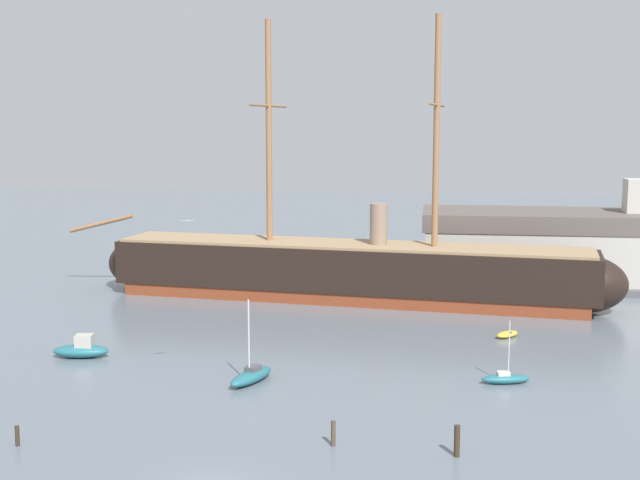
% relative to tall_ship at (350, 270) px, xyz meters
% --- Properties ---
extents(tall_ship, '(65.90, 15.41, 31.74)m').
position_rel_tall_ship_xyz_m(tall_ship, '(0.00, 0.00, 0.00)').
color(tall_ship, brown).
rests_on(tall_ship, ground).
extents(sailboat_near_centre, '(3.36, 5.34, 6.69)m').
position_rel_tall_ship_xyz_m(sailboat_near_centre, '(-4.45, -31.99, -2.84)').
color(sailboat_near_centre, '#236670').
rests_on(sailboat_near_centre, ground).
extents(motorboat_mid_left, '(5.02, 2.64, 2.01)m').
position_rel_tall_ship_xyz_m(motorboat_mid_left, '(-20.57, -27.02, -2.70)').
color(motorboat_mid_left, '#236670').
rests_on(motorboat_mid_left, ground).
extents(sailboat_mid_right, '(4.00, 1.96, 5.00)m').
position_rel_tall_ship_xyz_m(sailboat_mid_right, '(15.26, -29.50, -2.98)').
color(sailboat_mid_right, '#236670').
rests_on(sailboat_mid_right, ground).
extents(dinghy_alongside_stern, '(2.69, 2.71, 0.63)m').
position_rel_tall_ship_xyz_m(dinghy_alongside_stern, '(16.55, -15.02, -3.09)').
color(dinghy_alongside_stern, gold).
rests_on(dinghy_alongside_stern, ground).
extents(dinghy_distant_centre, '(2.48, 3.06, 0.67)m').
position_rel_tall_ship_xyz_m(dinghy_distant_centre, '(-2.46, 11.31, -3.07)').
color(dinghy_distant_centre, '#1E284C').
rests_on(dinghy_distant_centre, ground).
extents(mooring_piling_nearest, '(0.30, 0.30, 1.65)m').
position_rel_tall_ship_xyz_m(mooring_piling_nearest, '(3.49, -44.02, -2.58)').
color(mooring_piling_nearest, '#4C3D2D').
rests_on(mooring_piling_nearest, ground).
extents(mooring_piling_left_pair, '(0.37, 0.37, 1.98)m').
position_rel_tall_ship_xyz_m(mooring_piling_left_pair, '(11.17, -44.66, -2.42)').
color(mooring_piling_left_pair, '#382B1E').
rests_on(mooring_piling_left_pair, ground).
extents(mooring_piling_right_pair, '(0.28, 0.28, 1.30)m').
position_rel_tall_ship_xyz_m(mooring_piling_right_pair, '(-16.23, -46.72, -2.75)').
color(mooring_piling_right_pair, '#382B1E').
rests_on(mooring_piling_right_pair, ground).
extents(dockside_warehouse_right, '(42.42, 15.58, 13.30)m').
position_rel_tall_ship_xyz_m(dockside_warehouse_right, '(27.75, 13.18, 1.16)').
color(dockside_warehouse_right, '#565659').
rests_on(dockside_warehouse_right, ground).
extents(seagull_in_flight, '(1.01, 0.69, 0.13)m').
position_rel_tall_ship_xyz_m(seagull_in_flight, '(-8.27, -35.43, 9.72)').
color(seagull_in_flight, silver).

